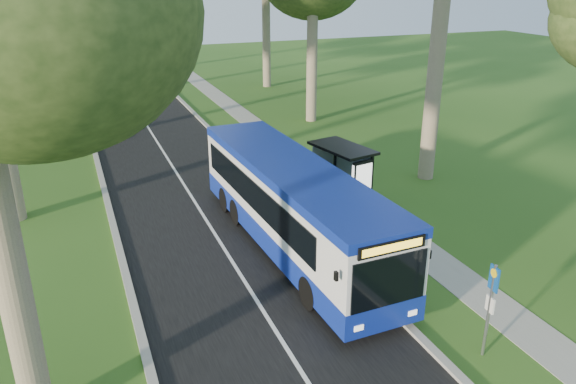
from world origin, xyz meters
name	(u,v)px	position (x,y,z in m)	size (l,w,h in m)	color
ground	(342,262)	(0.00, 0.00, 0.00)	(120.00, 120.00, 0.00)	#2C561A
road	(181,180)	(-3.50, 10.00, 0.01)	(7.00, 100.00, 0.02)	black
kerb_east	(251,170)	(0.00, 10.00, 0.06)	(0.25, 100.00, 0.12)	#9E9B93
kerb_west	(104,189)	(-7.00, 10.00, 0.06)	(0.25, 100.00, 0.12)	#9E9B93
centre_line	(181,179)	(-3.50, 10.00, 0.02)	(0.12, 100.00, 0.01)	white
footpath	(306,163)	(3.00, 10.00, 0.01)	(1.50, 100.00, 0.02)	gray
bus	(293,207)	(-1.20, 1.52, 1.64)	(3.02, 12.03, 3.16)	white
bus_stop_sign	(491,301)	(1.15, -5.81, 1.64)	(0.10, 0.37, 2.64)	gray
bus_shelter	(349,166)	(2.48, 4.36, 1.75)	(2.13, 3.16, 2.49)	black
litter_bin	(296,179)	(1.11, 6.78, 0.54)	(0.61, 0.61, 1.07)	black
car_white	(66,131)	(-8.32, 18.47, 0.69)	(1.64, 4.07, 1.39)	silver
car_silver	(70,108)	(-7.91, 24.47, 0.72)	(1.53, 4.39, 1.45)	#A9ABB1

